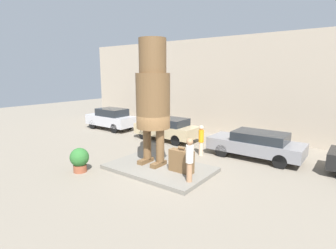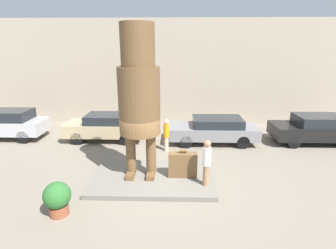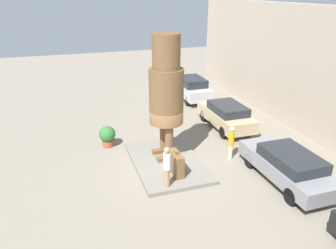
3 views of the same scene
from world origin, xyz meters
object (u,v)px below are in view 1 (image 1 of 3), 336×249
at_px(statue_figure, 153,93).
at_px(parked_car_tan, 167,128).
at_px(tourist, 190,158).
at_px(planter_pot, 80,159).
at_px(giant_suitcase, 181,161).
at_px(worker_hivis, 201,139).
at_px(parked_car_silver, 111,118).
at_px(parked_car_grey, 256,144).

relative_size(statue_figure, parked_car_tan, 1.34).
xyz_separation_m(statue_figure, tourist, (2.46, -0.78, -2.37)).
xyz_separation_m(statue_figure, planter_pot, (-2.29, -2.44, -2.91)).
relative_size(giant_suitcase, planter_pot, 1.02).
xyz_separation_m(statue_figure, worker_hivis, (0.89, 2.93, -2.60)).
bearing_deg(parked_car_tan, planter_pot, 92.40).
distance_m(statue_figure, worker_hivis, 4.01).
xyz_separation_m(giant_suitcase, tourist, (0.83, -0.68, 0.47)).
bearing_deg(worker_hivis, statue_figure, -106.86).
bearing_deg(parked_car_silver, parked_car_grey, 178.24).
height_order(statue_figure, parked_car_silver, statue_figure).
distance_m(statue_figure, parked_car_tan, 5.84).
bearing_deg(parked_car_tan, statue_figure, 119.90).
height_order(statue_figure, tourist, statue_figure).
xyz_separation_m(tourist, parked_car_silver, (-10.63, 5.34, -0.25)).
relative_size(statue_figure, parked_car_silver, 1.38).
xyz_separation_m(giant_suitcase, planter_pot, (-3.92, -2.34, -0.06)).
distance_m(parked_car_silver, parked_car_grey, 11.60).
relative_size(giant_suitcase, parked_car_silver, 0.27).
bearing_deg(statue_figure, giant_suitcase, -3.49).
bearing_deg(tourist, parked_car_grey, 79.04).
relative_size(tourist, parked_car_grey, 0.37).
bearing_deg(giant_suitcase, parked_car_grey, 67.35).
height_order(statue_figure, giant_suitcase, statue_figure).
bearing_deg(parked_car_grey, worker_hivis, 26.74).
distance_m(parked_car_tan, parked_car_grey, 6.01).
relative_size(tourist, parked_car_silver, 0.42).
xyz_separation_m(parked_car_tan, worker_hivis, (3.46, -1.55, 0.11)).
height_order(giant_suitcase, parked_car_silver, parked_car_silver).
relative_size(statue_figure, worker_hivis, 3.44).
bearing_deg(tourist, statue_figure, 162.54).
height_order(tourist, worker_hivis, tourist).
bearing_deg(parked_car_grey, planter_pot, 49.32).
height_order(tourist, planter_pot, tourist).
bearing_deg(tourist, worker_hivis, 113.09).
relative_size(parked_car_tan, planter_pot, 3.87).
bearing_deg(planter_pot, parked_car_tan, 92.40).
relative_size(parked_car_tan, worker_hivis, 2.57).
xyz_separation_m(parked_car_grey, worker_hivis, (-2.54, -1.28, 0.14)).
height_order(parked_car_silver, parked_car_tan, parked_car_silver).
bearing_deg(worker_hivis, parked_car_grey, 26.74).
bearing_deg(planter_pot, tourist, 19.35).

